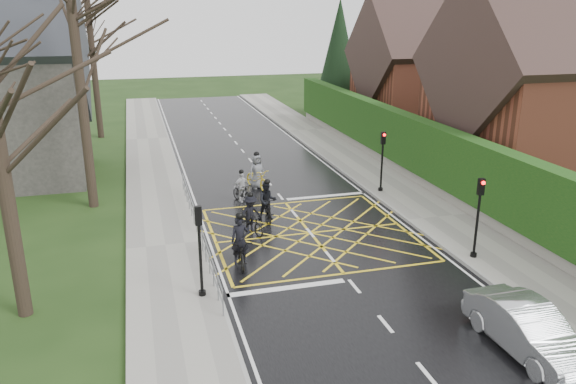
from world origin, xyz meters
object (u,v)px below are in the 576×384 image
cyclist_front (242,190)px  car (528,329)px  cyclist_rear (241,248)px  cyclist_lead (257,176)px  cyclist_back (268,205)px  cyclist_mid (251,218)px

cyclist_front → car: cyclist_front is taller
cyclist_rear → cyclist_front: 7.07m
cyclist_rear → cyclist_lead: bearing=79.0°
cyclist_back → car: (4.48, -11.83, -0.03)m
cyclist_rear → car: cyclist_rear is taller
cyclist_front → cyclist_lead: size_ratio=0.78×
cyclist_lead → cyclist_rear: bearing=-125.0°
cyclist_rear → cyclist_back: cyclist_rear is taller
cyclist_back → cyclist_mid: size_ratio=1.00×
cyclist_front → cyclist_rear: bearing=-123.2°
cyclist_back → cyclist_front: 2.75m
cyclist_rear → cyclist_mid: bearing=76.4°
cyclist_back → cyclist_mid: 1.66m
cyclist_lead → car: 16.95m
car → cyclist_lead: bearing=101.9°
cyclist_rear → cyclist_front: size_ratio=1.26×
cyclist_back → cyclist_mid: bearing=-123.0°
cyclist_back → car: bearing=-63.9°
cyclist_rear → cyclist_mid: cyclist_rear is taller
cyclist_rear → cyclist_back: bearing=69.6°
cyclist_lead → car: cyclist_lead is taller
cyclist_back → cyclist_front: (-0.65, 2.67, -0.11)m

